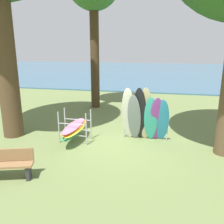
% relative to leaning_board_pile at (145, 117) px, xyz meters
% --- Properties ---
extents(ground_plane, '(80.00, 80.00, 0.00)m').
position_rel_leaning_board_pile_xyz_m(ground_plane, '(-0.73, -0.52, -1.00)').
color(ground_plane, olive).
extents(lake_water, '(80.00, 36.00, 0.10)m').
position_rel_leaning_board_pile_xyz_m(lake_water, '(-0.73, 28.23, -0.95)').
color(lake_water, '#38607A').
rests_on(lake_water, ground).
extents(leaning_board_pile, '(1.88, 0.89, 2.21)m').
position_rel_leaning_board_pile_xyz_m(leaning_board_pile, '(0.00, 0.00, 0.00)').
color(leaning_board_pile, white).
rests_on(leaning_board_pile, ground).
extents(board_storage_rack, '(1.15, 2.12, 1.25)m').
position_rel_leaning_board_pile_xyz_m(board_storage_rack, '(-2.67, -0.53, -0.48)').
color(board_storage_rack, '#9EA0A5').
rests_on(board_storage_rack, ground).
extents(park_bench, '(1.46, 0.82, 0.85)m').
position_rel_leaning_board_pile_xyz_m(park_bench, '(-3.49, -3.58, -0.55)').
color(park_bench, '#2D2D33').
rests_on(park_bench, ground).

